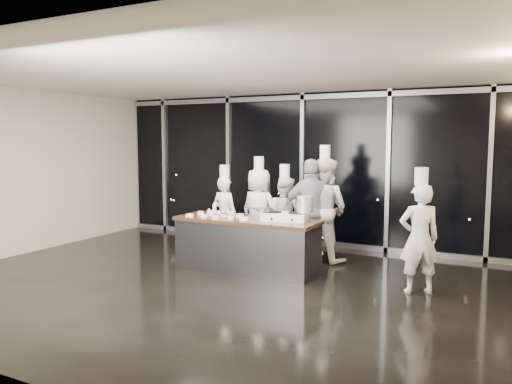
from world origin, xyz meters
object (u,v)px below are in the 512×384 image
chef_left (259,211)px  chef_side (419,237)px  demo_counter (247,244)px  chef_far_left (225,214)px  stove (285,216)px  stock_pot (305,204)px  frying_pan (264,209)px  chef_right (324,209)px  guest (312,211)px  chef_center (284,216)px

chef_left → chef_side: bearing=171.3°
demo_counter → chef_far_left: chef_far_left is taller
stove → chef_far_left: 1.89m
stock_pot → demo_counter: bearing=-168.8°
frying_pan → chef_side: chef_side is taller
chef_left → chef_side: (3.18, -1.16, -0.02)m
chef_right → guest: bearing=76.8°
frying_pan → chef_left: chef_left is taller
chef_left → frying_pan: bearing=131.4°
frying_pan → chef_right: (0.63, 1.23, -0.11)m
stock_pot → guest: bearing=103.3°
frying_pan → guest: guest is taller
stove → frying_pan: size_ratio=1.52×
chef_right → demo_counter: bearing=70.6°
stove → chef_left: size_ratio=0.42×
stove → chef_far_left: size_ratio=0.46×
stove → frying_pan: (-0.36, -0.06, 0.10)m
stove → guest: bearing=71.6°
stock_pot → chef_far_left: bearing=158.1°
chef_left → chef_far_left: bearing=30.5°
frying_pan → chef_left: size_ratio=0.27×
stove → chef_center: (-0.52, 1.16, -0.19)m
chef_right → chef_far_left: bearing=24.9°
demo_counter → chef_center: (0.13, 1.28, 0.32)m
chef_center → chef_side: bearing=164.3°
demo_counter → stock_pot: 1.22m
chef_side → frying_pan: bearing=-28.8°
stove → chef_right: size_ratio=0.37×
chef_far_left → guest: 1.80m
demo_counter → chef_side: chef_side is taller
demo_counter → chef_right: size_ratio=1.16×
stock_pot → chef_right: chef_right is taller
chef_side → demo_counter: bearing=-27.6°
frying_pan → chef_left: bearing=109.6°
chef_far_left → chef_side: bearing=174.5°
stock_pot → chef_right: bearing=92.6°
guest → stove: bearing=57.4°
chef_far_left → chef_left: 0.68m
chef_far_left → chef_left: chef_left is taller
demo_counter → stock_pot: stock_pot is taller
demo_counter → frying_pan: (0.29, 0.06, 0.61)m
stock_pot → chef_left: (-1.35, 1.02, -0.33)m
chef_left → guest: chef_left is taller
stock_pot → chef_left: 1.72m
stove → stock_pot: stock_pot is taller
chef_far_left → chef_side: chef_side is taller
guest → chef_side: guest is taller
chef_right → chef_center: bearing=17.0°
demo_counter → stove: size_ratio=3.10×
chef_right → stock_pot: bearing=108.7°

